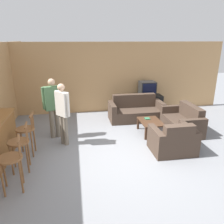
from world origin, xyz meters
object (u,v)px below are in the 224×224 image
Objects in this scene: bar_chair_far at (26,132)px; tv at (147,89)px; armchair_near at (173,141)px; person_by_window at (53,105)px; loveseat_right at (183,122)px; book_on_table at (147,118)px; bar_chair_mid at (20,145)px; couch_far at (136,111)px; bar_chair_near at (11,162)px; person_by_counter at (63,111)px; coffee_table at (151,123)px; tv_unit at (146,104)px.

tv reaches higher than bar_chair_far.
person_by_window is at bearing 154.28° from armchair_near.
loveseat_right is 1.10m from book_on_table.
couch_far is (3.25, 2.63, -0.30)m from bar_chair_mid.
armchair_near is at bearing 13.50° from bar_chair_near.
person_by_window reaches higher than loveseat_right.
loveseat_right is 2.54× the size of tv.
book_on_table is (3.31, 2.23, -0.19)m from bar_chair_near.
bar_chair_far is 1.02m from person_by_counter.
coffee_table is 0.21m from book_on_table.
couch_far reaches higher than coffee_table.
couch_far is 2.16× the size of coffee_table.
person_by_counter is (-2.45, -0.47, 0.54)m from book_on_table.
armchair_near is at bearing -7.97° from bar_chair_far.
couch_far is 2.93m from person_by_window.
armchair_near is (3.52, 0.19, -0.30)m from bar_chair_mid.
book_on_table reaches higher than coffee_table.
loveseat_right is at bearing 9.39° from bar_chair_far.
tv is 0.34× the size of person_by_window.
person_by_window is (-2.76, 0.22, 0.63)m from coffee_table.
couch_far is at bearing -130.74° from tv.
bar_chair_near is 6.48× the size of book_on_table.
loveseat_right is 2.13m from tv.
couch_far is 3.22× the size of tv.
bar_chair_near is 1.21× the size of coffee_table.
bar_chair_far is at bearing -164.96° from book_on_table.
bar_chair_mid is 1.80× the size of tv.
person_by_window is (0.59, 2.26, 0.36)m from bar_chair_near.
bar_chair_near is 0.61× the size of person_by_window.
bar_chair_mid is at bearing -110.20° from person_by_window.
person_by_window is (-3.30, -1.78, 0.04)m from tv.
couch_far is (3.25, 3.29, -0.30)m from bar_chair_near.
loveseat_right is at bearing -75.55° from tv.
tv is (-0.51, 1.97, 0.62)m from loveseat_right.
tv is 3.75m from person_by_window.
person_by_counter is at bearing -143.05° from tv.
couch_far is 1.78× the size of armchair_near.
bar_chair_near reaches higher than couch_far.
tv_unit is at bearing 34.76° from bar_chair_far.
bar_chair_mid is at bearing -90.01° from bar_chair_far.
person_by_window is at bearing -158.78° from couch_far.
coffee_table is at bearing -105.03° from tv_unit.
book_on_table is (-1.09, 0.16, 0.11)m from loveseat_right.
tv_unit is (-0.51, 1.97, 0.03)m from loveseat_right.
person_by_window reaches higher than armchair_near.
book_on_table is 0.09× the size of person_by_window.
book_on_table is (-0.21, 1.38, 0.11)m from armchair_near.
book_on_table is at bearing 171.51° from loveseat_right.
book_on_table is at bearing 15.04° from bar_chair_far.
bar_chair_far is at bearing -149.00° from couch_far.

